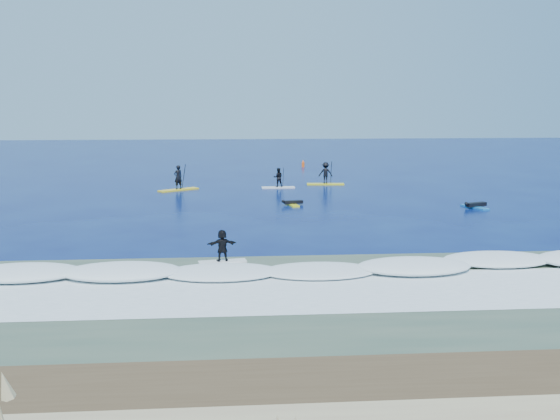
{
  "coord_description": "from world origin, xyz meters",
  "views": [
    {
      "loc": [
        -2.46,
        -35.14,
        7.04
      ],
      "look_at": [
        0.28,
        1.25,
        0.6
      ],
      "focal_mm": 40.0,
      "sensor_mm": 36.0,
      "label": 1
    }
  ],
  "objects": [
    {
      "name": "ground",
      "position": [
        0.0,
        0.0,
        0.0
      ],
      "size": [
        160.0,
        160.0,
        0.0
      ],
      "primitive_type": "plane",
      "color": "#030D49",
      "rests_on": "ground"
    },
    {
      "name": "wet_sand_strip",
      "position": [
        0.0,
        -21.5,
        0.0
      ],
      "size": [
        90.0,
        5.0,
        0.08
      ],
      "primitive_type": "cube",
      "color": "#483521",
      "rests_on": "ground"
    },
    {
      "name": "shallow_water",
      "position": [
        0.0,
        -14.0,
        0.01
      ],
      "size": [
        90.0,
        13.0,
        0.01
      ],
      "primitive_type": "cube",
      "color": "#374B39",
      "rests_on": "ground"
    },
    {
      "name": "breaking_wave",
      "position": [
        0.0,
        -10.0,
        0.0
      ],
      "size": [
        40.0,
        6.0,
        0.3
      ],
      "primitive_type": "cube",
      "color": "white",
      "rests_on": "ground"
    },
    {
      "name": "whitewater",
      "position": [
        0.0,
        -13.0,
        0.0
      ],
      "size": [
        34.0,
        5.0,
        0.02
      ],
      "primitive_type": "cube",
      "color": "silver",
      "rests_on": "ground"
    },
    {
      "name": "sup_paddler_left",
      "position": [
        -6.82,
        14.22,
        0.72
      ],
      "size": [
        3.18,
        2.55,
        2.31
      ],
      "rotation": [
        0.0,
        0.0,
        0.6
      ],
      "color": "yellow",
      "rests_on": "ground"
    },
    {
      "name": "sup_paddler_center",
      "position": [
        1.16,
        14.92,
        0.7
      ],
      "size": [
        2.7,
        0.75,
        1.88
      ],
      "rotation": [
        0.0,
        0.0,
        0.03
      ],
      "color": "silver",
      "rests_on": "ground"
    },
    {
      "name": "sup_paddler_right",
      "position": [
        5.3,
        16.71,
        0.86
      ],
      "size": [
        3.18,
        1.03,
        2.2
      ],
      "rotation": [
        0.0,
        0.0,
        -0.08
      ],
      "color": "yellow",
      "rests_on": "ground"
    },
    {
      "name": "prone_paddler_near",
      "position": [
        1.51,
        6.47,
        0.13
      ],
      "size": [
        1.5,
        1.95,
        0.39
      ],
      "rotation": [
        0.0,
        0.0,
        1.78
      ],
      "color": "yellow",
      "rests_on": "ground"
    },
    {
      "name": "prone_paddler_far",
      "position": [
        13.5,
        4.5,
        0.15
      ],
      "size": [
        1.69,
        2.24,
        0.46
      ],
      "rotation": [
        0.0,
        0.0,
        1.94
      ],
      "color": "#176CB2",
      "rests_on": "ground"
    },
    {
      "name": "wave_surfer",
      "position": [
        -2.98,
        -9.11,
        0.83
      ],
      "size": [
        2.11,
        0.89,
        1.48
      ],
      "rotation": [
        0.0,
        0.0,
        0.17
      ],
      "color": "silver",
      "rests_on": "breaking_wave"
    },
    {
      "name": "marker_buoy",
      "position": [
        4.99,
        30.93,
        0.33
      ],
      "size": [
        0.32,
        0.32,
        0.76
      ],
      "rotation": [
        0.0,
        0.0,
        0.09
      ],
      "color": "#FC5916",
      "rests_on": "ground"
    }
  ]
}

